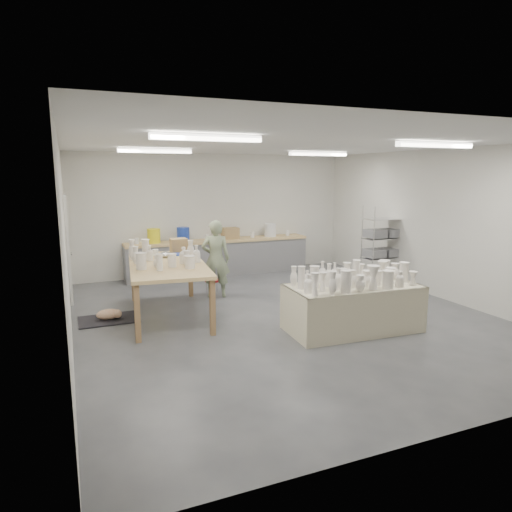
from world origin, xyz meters
name	(u,v)px	position (x,y,z in m)	size (l,w,h in m)	color
room	(277,200)	(-0.11, 0.08, 2.06)	(8.00, 8.02, 3.00)	#424449
back_counter	(219,256)	(-0.01, 3.68, 0.49)	(4.60, 0.60, 1.24)	tan
wire_shelf	(383,244)	(3.20, 1.40, 0.92)	(0.88, 0.48, 1.80)	silver
drying_table	(353,304)	(0.71, -1.08, 0.43)	(2.17, 1.12, 1.12)	olive
work_table	(168,263)	(-1.86, 0.90, 0.95)	(1.56, 2.68, 1.33)	tan
rug	(109,319)	(-2.90, 0.97, 0.01)	(1.00, 0.70, 0.02)	black
cat	(110,314)	(-2.88, 0.96, 0.11)	(0.43, 0.33, 0.18)	white
potter	(216,259)	(-0.70, 1.74, 0.79)	(0.58, 0.38, 1.59)	#93A17D
red_stool	(212,281)	(-0.70, 2.01, 0.26)	(0.42, 0.42, 0.30)	#AC181C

